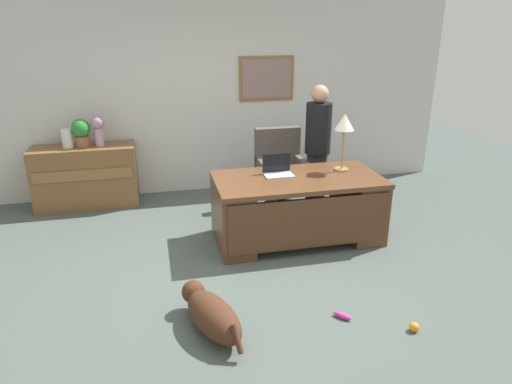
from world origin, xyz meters
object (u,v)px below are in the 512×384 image
credenza (86,177)px  vase_with_flowers (98,128)px  armchair (280,173)px  vase_empty (67,138)px  desk (298,207)px  potted_plant (81,132)px  person_standing (317,148)px  laptop (278,170)px  desk_lamp (344,126)px  dog_toy_ball (414,327)px  dog_lying (211,314)px  dog_toy_bone (342,316)px

credenza → vase_with_flowers: 0.68m
armchair → vase_empty: vase_empty is taller
desk → potted_plant: bearing=146.1°
person_standing → laptop: 0.92m
desk_lamp → potted_plant: size_ratio=1.82×
person_standing → laptop: (-0.69, -0.61, -0.04)m
vase_with_flowers → laptop: bearing=-35.7°
armchair → desk_lamp: desk_lamp is taller
potted_plant → dog_toy_ball: size_ratio=4.57×
dog_lying → dog_toy_ball: (1.60, -0.39, -0.12)m
desk → dog_lying: 1.87m
vase_empty → desk: bearing=-32.0°
credenza → desk_lamp: 3.44m
vase_empty → dog_toy_bone: 4.12m
desk → dog_toy_bone: size_ratio=11.19×
desk_lamp → vase_empty: desk_lamp is taller
credenza → dog_toy_bone: (2.35, -3.14, -0.39)m
credenza → vase_empty: bearing=179.5°
vase_with_flowers → dog_toy_bone: size_ratio=2.36×
dog_toy_bone → vase_empty: bearing=128.7°
vase_with_flowers → dog_toy_bone: vase_with_flowers is taller
armchair → person_standing: bearing=-25.9°
desk_lamp → dog_toy_bone: size_ratio=3.97×
credenza → armchair: size_ratio=1.26×
dog_lying → potted_plant: bearing=112.1°
armchair → dog_lying: (-1.26, -2.41, -0.32)m
desk → laptop: size_ratio=5.76×
dog_toy_bone → credenza: bearing=126.8°
laptop → desk_lamp: desk_lamp is taller
dog_toy_ball → person_standing: bearing=88.3°
laptop → vase_empty: vase_empty is taller
person_standing → vase_with_flowers: person_standing is taller
desk → vase_empty: size_ratio=7.70×
laptop → desk_lamp: (0.76, -0.02, 0.46)m
desk → desk_lamp: desk_lamp is taller
desk_lamp → vase_with_flowers: (-2.77, 1.47, -0.21)m
vase_with_flowers → dog_toy_ball: bearing=-52.6°
desk → desk_lamp: 1.04m
armchair → potted_plant: 2.63m
vase_empty → dog_toy_bone: size_ratio=1.45×
person_standing → vase_with_flowers: 2.84m
dog_lying → vase_empty: 3.45m
credenza → dog_toy_bone: size_ratio=8.00×
desk_lamp → dog_toy_ball: 2.32m
dog_toy_ball → credenza: bearing=129.7°
credenza → vase_empty: size_ratio=5.51×
vase_with_flowers → potted_plant: (-0.21, 0.00, -0.03)m
vase_empty → desk_lamp: bearing=-24.9°
credenza → armchair: 2.59m
vase_with_flowers → vase_empty: 0.41m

